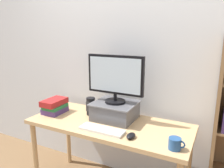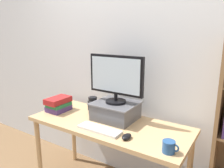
# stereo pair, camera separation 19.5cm
# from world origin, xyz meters

# --- Properties ---
(back_wall) EXTENTS (7.00, 0.08, 2.60)m
(back_wall) POSITION_xyz_m (0.00, 0.43, 1.30)
(back_wall) COLOR silver
(back_wall) RESTS_ON ground_plane
(desk) EXTENTS (1.48, 0.62, 0.76)m
(desk) POSITION_xyz_m (0.00, 0.00, 0.67)
(desk) COLOR tan
(desk) RESTS_ON ground_plane
(riser_box) EXTENTS (0.40, 0.36, 0.16)m
(riser_box) POSITION_xyz_m (0.01, 0.11, 0.85)
(riser_box) COLOR #515156
(riser_box) RESTS_ON desk
(computer_monitor) EXTENTS (0.55, 0.19, 0.44)m
(computer_monitor) POSITION_xyz_m (0.01, 0.11, 1.16)
(computer_monitor) COLOR black
(computer_monitor) RESTS_ON riser_box
(keyboard) EXTENTS (0.39, 0.12, 0.02)m
(keyboard) POSITION_xyz_m (0.03, -0.18, 0.77)
(keyboard) COLOR silver
(keyboard) RESTS_ON desk
(computer_mouse) EXTENTS (0.06, 0.10, 0.04)m
(computer_mouse) POSITION_xyz_m (0.29, -0.19, 0.78)
(computer_mouse) COLOR black
(computer_mouse) RESTS_ON desk
(book_stack) EXTENTS (0.18, 0.26, 0.14)m
(book_stack) POSITION_xyz_m (-0.61, -0.03, 0.83)
(book_stack) COLOR #4C336B
(book_stack) RESTS_ON desk
(coffee_mug) EXTENTS (0.12, 0.09, 0.08)m
(coffee_mug) POSITION_xyz_m (0.63, -0.20, 0.80)
(coffee_mug) COLOR #234C84
(coffee_mug) RESTS_ON desk
(desk_speaker) EXTENTS (0.09, 0.09, 0.18)m
(desk_speaker) POSITION_xyz_m (-0.25, 0.09, 0.85)
(desk_speaker) COLOR black
(desk_speaker) RESTS_ON desk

